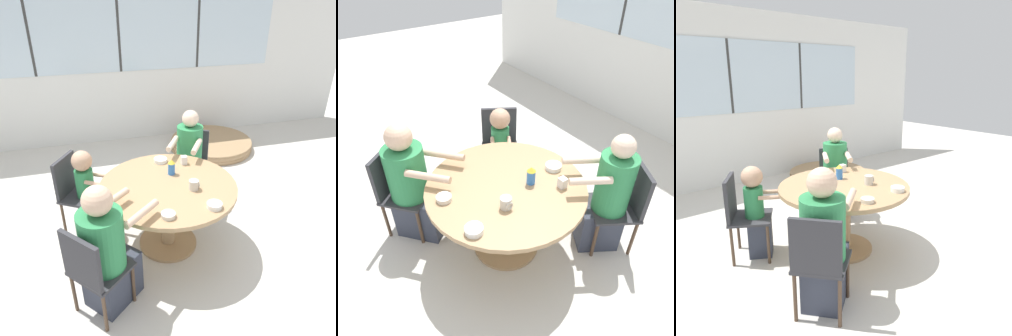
% 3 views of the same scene
% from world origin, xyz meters
% --- Properties ---
extents(ground_plane, '(16.00, 16.00, 0.00)m').
position_xyz_m(ground_plane, '(0.00, 0.00, 0.00)').
color(ground_plane, beige).
extents(wall_back_with_windows, '(8.40, 0.08, 2.80)m').
position_xyz_m(wall_back_with_windows, '(0.00, 2.89, 1.43)').
color(wall_back_with_windows, silver).
rests_on(wall_back_with_windows, ground_plane).
extents(dining_table, '(1.32, 1.32, 0.72)m').
position_xyz_m(dining_table, '(0.00, 0.00, 0.57)').
color(dining_table, tan).
rests_on(dining_table, ground_plane).
extents(chair_for_woman_green_shirt, '(0.56, 0.56, 0.86)m').
position_xyz_m(chair_for_woman_green_shirt, '(-0.78, -0.67, 0.51)').
color(chair_for_woman_green_shirt, '#333338').
rests_on(chair_for_woman_green_shirt, ground_plane).
extents(chair_for_man_blue_shirt, '(0.55, 0.55, 0.86)m').
position_xyz_m(chair_for_man_blue_shirt, '(0.55, 0.88, 0.51)').
color(chair_for_man_blue_shirt, '#333338').
rests_on(chair_for_man_blue_shirt, ground_plane).
extents(chair_for_toddler, '(0.55, 0.55, 0.86)m').
position_xyz_m(chair_for_toddler, '(-0.88, 0.54, 0.51)').
color(chair_for_toddler, '#333338').
rests_on(chair_for_toddler, ground_plane).
extents(person_woman_green_shirt, '(0.70, 0.67, 1.16)m').
position_xyz_m(person_woman_green_shirt, '(-0.66, -0.56, 0.52)').
color(person_woman_green_shirt, '#333847').
rests_on(person_woman_green_shirt, ground_plane).
extents(person_man_blue_shirt, '(0.55, 0.62, 1.17)m').
position_xyz_m(person_man_blue_shirt, '(0.46, 0.74, 0.53)').
color(person_man_blue_shirt, '#333847').
rests_on(person_man_blue_shirt, ground_plane).
extents(person_toddler, '(0.39, 0.34, 0.96)m').
position_xyz_m(person_toddler, '(-0.75, 0.46, 0.49)').
color(person_toddler, '#333847').
rests_on(person_toddler, ground_plane).
extents(coffee_mug, '(0.10, 0.09, 0.10)m').
position_xyz_m(coffee_mug, '(0.21, -0.15, 0.77)').
color(coffee_mug, beige).
rests_on(coffee_mug, dining_table).
extents(sippy_cup, '(0.07, 0.07, 0.16)m').
position_xyz_m(sippy_cup, '(0.09, 0.19, 0.81)').
color(sippy_cup, blue).
rests_on(sippy_cup, dining_table).
extents(milk_carton_small, '(0.06, 0.06, 0.09)m').
position_xyz_m(milk_carton_small, '(0.28, 0.36, 0.77)').
color(milk_carton_small, silver).
rests_on(milk_carton_small, dining_table).
extents(bowl_white_shallow, '(0.13, 0.13, 0.05)m').
position_xyz_m(bowl_white_shallow, '(0.28, -0.47, 0.75)').
color(bowl_white_shallow, white).
rests_on(bowl_white_shallow, dining_table).
extents(bowl_cereal, '(0.12, 0.12, 0.04)m').
position_xyz_m(bowl_cereal, '(-0.13, -0.49, 0.74)').
color(bowl_cereal, silver).
rests_on(bowl_cereal, dining_table).
extents(bowl_fruit, '(0.14, 0.14, 0.04)m').
position_xyz_m(bowl_fruit, '(0.05, 0.47, 0.75)').
color(bowl_fruit, white).
rests_on(bowl_fruit, dining_table).
extents(folded_table_stack, '(1.35, 1.35, 0.15)m').
position_xyz_m(folded_table_stack, '(1.33, 2.09, 0.07)').
color(folded_table_stack, tan).
rests_on(folded_table_stack, ground_plane).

